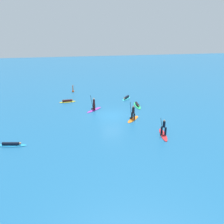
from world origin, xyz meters
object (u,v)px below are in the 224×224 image
at_px(surfer_on_teal_board, 126,98).
at_px(marker_buoy, 73,91).
at_px(surfer_on_green_board, 137,105).
at_px(surfer_on_red_board, 163,132).
at_px(surfer_on_blue_board, 11,144).
at_px(surfer_on_purple_board, 94,107).
at_px(surfer_on_orange_board, 133,115).
at_px(surfer_on_yellow_board, 67,101).

relative_size(surfer_on_teal_board, marker_buoy, 1.86).
height_order(surfer_on_green_board, surfer_on_red_board, surfer_on_red_board).
distance_m(surfer_on_blue_board, surfer_on_purple_board, 12.41).
relative_size(surfer_on_red_board, marker_buoy, 2.53).
height_order(surfer_on_green_board, surfer_on_orange_board, surfer_on_orange_board).
height_order(surfer_on_teal_board, surfer_on_orange_board, surfer_on_orange_board).
distance_m(surfer_on_purple_board, surfer_on_red_board, 11.02).
bearing_deg(surfer_on_blue_board, surfer_on_red_board, 8.51).
bearing_deg(surfer_on_orange_board, surfer_on_teal_board, -148.22).
bearing_deg(marker_buoy, surfer_on_orange_board, -63.75).
height_order(surfer_on_green_board, surfer_on_yellow_board, surfer_on_green_board).
distance_m(surfer_on_blue_board, marker_buoy, 19.47).
distance_m(surfer_on_purple_board, marker_buoy, 10.12).
bearing_deg(surfer_on_teal_board, surfer_on_green_board, 49.58).
distance_m(surfer_on_yellow_board, marker_buoy, 5.70).
bearing_deg(surfer_on_green_board, surfer_on_red_board, 3.37).
relative_size(surfer_on_teal_board, surfer_on_purple_board, 0.95).
bearing_deg(surfer_on_teal_board, surfer_on_red_board, 41.51).
bearing_deg(surfer_on_green_board, marker_buoy, -133.05).
relative_size(surfer_on_orange_board, marker_buoy, 1.94).
xyz_separation_m(surfer_on_blue_board, surfer_on_green_board, (15.18, 9.26, 0.01)).
bearing_deg(marker_buoy, surfer_on_blue_board, -109.01).
height_order(surfer_on_yellow_board, surfer_on_red_board, surfer_on_red_board).
height_order(surfer_on_yellow_board, marker_buoy, marker_buoy).
bearing_deg(surfer_on_green_board, surfer_on_teal_board, -165.46).
distance_m(surfer_on_yellow_board, surfer_on_purple_board, 5.48).
xyz_separation_m(surfer_on_green_board, surfer_on_red_board, (0.07, -9.65, 0.26)).
distance_m(surfer_on_purple_board, surfer_on_orange_board, 6.05).
bearing_deg(surfer_on_red_board, surfer_on_purple_board, -134.60).
relative_size(surfer_on_teal_board, surfer_on_red_board, 0.73).
height_order(surfer_on_teal_board, surfer_on_green_board, surfer_on_teal_board).
height_order(surfer_on_teal_board, surfer_on_yellow_board, surfer_on_teal_board).
bearing_deg(surfer_on_blue_board, surfer_on_teal_board, 51.74).
distance_m(surfer_on_blue_board, surfer_on_yellow_board, 13.88).
bearing_deg(marker_buoy, surfer_on_red_board, -64.64).
distance_m(surfer_on_blue_board, surfer_on_red_board, 15.26).
bearing_deg(marker_buoy, surfer_on_yellow_board, -99.80).
height_order(surfer_on_teal_board, marker_buoy, marker_buoy).
relative_size(surfer_on_green_board, surfer_on_purple_board, 1.27).
bearing_deg(surfer_on_purple_board, surfer_on_red_board, 80.85).
xyz_separation_m(surfer_on_blue_board, marker_buoy, (6.34, 18.41, 0.11)).
bearing_deg(marker_buoy, surfer_on_purple_board, -75.27).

